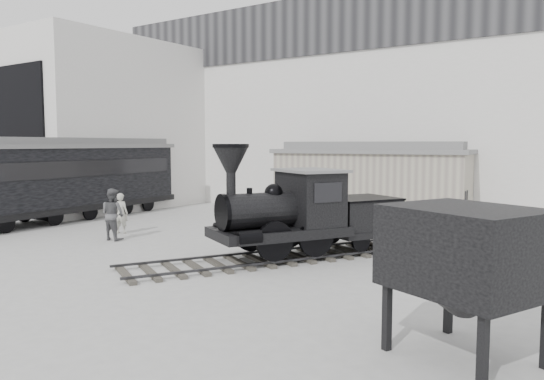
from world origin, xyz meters
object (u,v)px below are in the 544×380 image
Objects in this scene: visitor_a at (121,213)px; visitor_b at (113,214)px; boxcar at (369,180)px; locomotive at (300,217)px; coal_hopper at (465,261)px; passenger_coach at (65,178)px.

visitor_b is (0.87, -1.09, 0.15)m from visitor_a.
boxcar is 4.76× the size of visitor_b.
locomotive is 8.09m from coal_hopper.
coal_hopper is at bearing 160.03° from visitor_b.
passenger_coach reaches higher than coal_hopper.
boxcar reaches higher than coal_hopper.
visitor_a is at bearing -133.81° from boxcar.
locomotive is 13.23m from passenger_coach.
coal_hopper is (19.40, -6.06, -0.30)m from passenger_coach.
visitor_a is 1.40m from visitor_b.
passenger_coach is 8.30× the size of visitor_a.
coal_hopper is at bearing -66.09° from boxcar.
visitor_b is at bearing -172.52° from coal_hopper.
locomotive is 1.05× the size of boxcar.
passenger_coach is 20.33m from coal_hopper.
coal_hopper reaches higher than visitor_a.
passenger_coach is at bearing -34.88° from visitor_a.
boxcar is 11.27m from visitor_b.
locomotive is 4.98× the size of visitor_b.
visitor_a is (-8.09, -0.19, -0.46)m from locomotive.
visitor_b is (5.95, -2.18, -0.99)m from passenger_coach.
coal_hopper is (6.22, -5.16, 0.37)m from locomotive.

